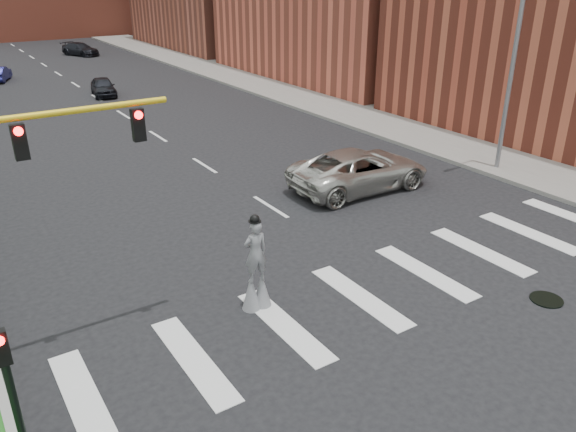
{
  "coord_description": "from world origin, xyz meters",
  "views": [
    {
      "loc": [
        -10.45,
        -9.32,
        8.57
      ],
      "look_at": [
        -2.0,
        3.67,
        1.7
      ],
      "focal_mm": 35.0,
      "sensor_mm": 36.0,
      "label": 1
    }
  ],
  "objects": [
    {
      "name": "streetlight",
      "position": [
        10.9,
        6.0,
        4.9
      ],
      "size": [
        2.05,
        0.2,
        9.0
      ],
      "color": "slate",
      "rests_on": "ground"
    },
    {
      "name": "sidewalk_right",
      "position": [
        12.5,
        25.0,
        0.09
      ],
      "size": [
        5.0,
        90.0,
        0.18
      ],
      "primitive_type": "cube",
      "color": "slate",
      "rests_on": "ground"
    },
    {
      "name": "car_far",
      "position": [
        4.66,
        54.4,
        0.66
      ],
      "size": [
        3.55,
        4.88,
        1.31
      ],
      "primitive_type": "imported",
      "rotation": [
        0.0,
        0.0,
        0.43
      ],
      "color": "black",
      "rests_on": "ground"
    },
    {
      "name": "manhole",
      "position": [
        3.0,
        -2.0,
        0.02
      ],
      "size": [
        0.9,
        0.9,
        0.04
      ],
      "primitive_type": "cylinder",
      "color": "black",
      "rests_on": "ground"
    },
    {
      "name": "stilt_performer",
      "position": [
        -4.0,
        2.17,
        1.09
      ],
      "size": [
        0.84,
        0.55,
        2.78
      ],
      "rotation": [
        0.0,
        0.0,
        3.06
      ],
      "color": "#352415",
      "rests_on": "ground"
    },
    {
      "name": "ground_plane",
      "position": [
        0.0,
        0.0,
        0.0
      ],
      "size": [
        160.0,
        160.0,
        0.0
      ],
      "primitive_type": "plane",
      "color": "black",
      "rests_on": "ground"
    },
    {
      "name": "car_near",
      "position": [
        0.69,
        32.51,
        0.65
      ],
      "size": [
        2.09,
        4.0,
        1.3
      ],
      "primitive_type": "imported",
      "rotation": [
        0.0,
        0.0,
        -0.15
      ],
      "color": "black",
      "rests_on": "ground"
    },
    {
      "name": "suv_crossing",
      "position": [
        4.16,
        7.65,
        0.85
      ],
      "size": [
        6.2,
        2.99,
        1.7
      ],
      "primitive_type": "imported",
      "rotation": [
        0.0,
        0.0,
        1.54
      ],
      "color": "#BAB7AF",
      "rests_on": "ground"
    },
    {
      "name": "secondary_signal",
      "position": [
        -10.3,
        -0.5,
        1.95
      ],
      "size": [
        0.25,
        0.21,
        3.23
      ],
      "color": "black",
      "rests_on": "ground"
    }
  ]
}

